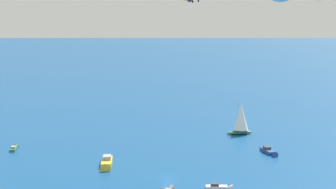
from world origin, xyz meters
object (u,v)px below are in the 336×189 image
at_px(sailboat_near_centre, 241,119).
at_px(motorboat_far_port, 14,148).
at_px(motorboat_offshore, 107,163).
at_px(motorboat_far_stbd, 269,152).
at_px(motorboat_mid_cluster, 220,187).

bearing_deg(sailboat_near_centre, motorboat_far_port, 136.90).
xyz_separation_m(motorboat_far_port, motorboat_offshore, (0.55, -36.63, 0.38)).
relative_size(motorboat_far_stbd, motorboat_mid_cluster, 1.16).
bearing_deg(motorboat_offshore, motorboat_far_stbd, -43.86).
bearing_deg(sailboat_near_centre, motorboat_far_stbd, -138.04).
relative_size(sailboat_near_centre, motorboat_far_port, 2.09).
distance_m(motorboat_far_stbd, motorboat_offshore, 50.66).
relative_size(motorboat_offshore, motorboat_mid_cluster, 1.65).
distance_m(sailboat_near_centre, motorboat_far_stbd, 27.61).
distance_m(sailboat_near_centre, motorboat_far_port, 78.60).
height_order(sailboat_near_centre, motorboat_far_stbd, sailboat_near_centre).
relative_size(motorboat_far_port, motorboat_offshore, 0.55).
bearing_deg(motorboat_far_stbd, sailboat_near_centre, 41.96).
xyz_separation_m(motorboat_offshore, motorboat_mid_cluster, (-1.10, -36.05, -0.36)).
relative_size(motorboat_far_port, motorboat_mid_cluster, 0.91).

